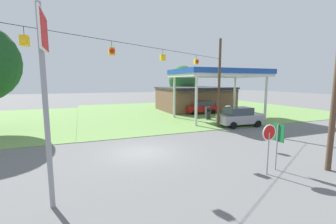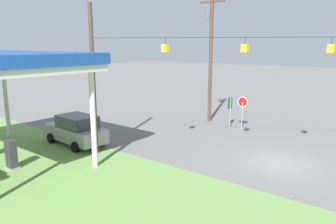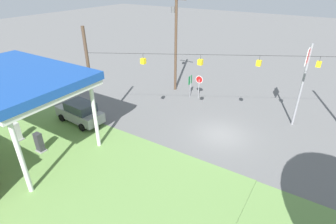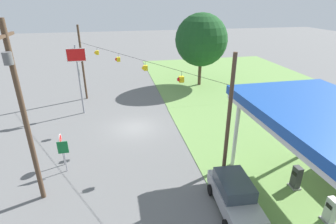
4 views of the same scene
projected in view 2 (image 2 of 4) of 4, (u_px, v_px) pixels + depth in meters
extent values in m
plane|color=slate|center=(279.00, 164.00, 17.75)|extent=(160.00, 160.00, 0.00)
cylinder|color=silver|center=(93.00, 120.00, 16.74)|extent=(0.28, 0.28, 5.05)
cylinder|color=silver|center=(6.00, 102.00, 22.27)|extent=(0.28, 0.28, 5.05)
cube|color=gray|center=(13.00, 168.00, 16.95)|extent=(0.71, 0.56, 0.12)
cube|color=#333338|center=(11.00, 154.00, 16.79)|extent=(0.55, 0.40, 1.44)
cube|color=black|center=(15.00, 147.00, 16.89)|extent=(0.39, 0.03, 0.24)
cube|color=#9E9EA3|center=(75.00, 133.00, 20.99)|extent=(4.70, 2.14, 0.86)
cube|color=#333D47|center=(77.00, 121.00, 20.65)|extent=(2.63, 1.86, 0.74)
cylinder|color=black|center=(51.00, 138.00, 21.32)|extent=(0.69, 0.26, 0.68)
cylinder|color=black|center=(76.00, 133.00, 22.70)|extent=(0.69, 0.26, 0.68)
cylinder|color=black|center=(75.00, 147.00, 19.46)|extent=(0.69, 0.26, 0.68)
cylinder|color=black|center=(101.00, 140.00, 20.84)|extent=(0.69, 0.26, 0.68)
cylinder|color=#99999E|center=(242.00, 116.00, 24.76)|extent=(0.08, 0.08, 2.10)
cylinder|color=white|center=(243.00, 102.00, 24.55)|extent=(0.80, 0.03, 0.80)
cylinder|color=red|center=(243.00, 102.00, 24.55)|extent=(0.70, 0.03, 0.70)
cylinder|color=gray|center=(230.00, 113.00, 25.04)|extent=(0.07, 0.07, 2.40)
cube|color=#146B33|center=(230.00, 103.00, 24.91)|extent=(0.04, 0.70, 0.90)
cylinder|color=#4C3828|center=(211.00, 59.00, 26.51)|extent=(0.28, 0.28, 10.41)
cube|color=#4C3828|center=(212.00, 2.00, 25.62)|extent=(2.20, 0.14, 0.14)
cylinder|color=#59595B|center=(208.00, 15.00, 26.03)|extent=(0.44, 0.44, 0.60)
cylinder|color=#4C3828|center=(93.00, 81.00, 18.53)|extent=(0.24, 0.24, 8.58)
cylinder|color=black|center=(288.00, 37.00, 16.38)|extent=(18.24, 10.02, 0.02)
cylinder|color=black|center=(332.00, 41.00, 16.09)|extent=(0.02, 0.02, 0.35)
cube|color=yellow|center=(331.00, 48.00, 16.16)|extent=(0.32, 0.32, 0.40)
sphere|color=red|center=(332.00, 48.00, 16.30)|extent=(0.28, 0.28, 0.28)
cylinder|color=black|center=(245.00, 41.00, 16.75)|extent=(0.02, 0.02, 0.35)
cube|color=yellow|center=(245.00, 48.00, 16.83)|extent=(0.32, 0.32, 0.40)
sphere|color=yellow|center=(246.00, 48.00, 16.96)|extent=(0.28, 0.28, 0.28)
cylinder|color=black|center=(165.00, 41.00, 17.42)|extent=(0.02, 0.02, 0.35)
cube|color=yellow|center=(165.00, 48.00, 17.49)|extent=(0.32, 0.32, 0.40)
sphere|color=red|center=(167.00, 48.00, 17.62)|extent=(0.28, 0.28, 0.28)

